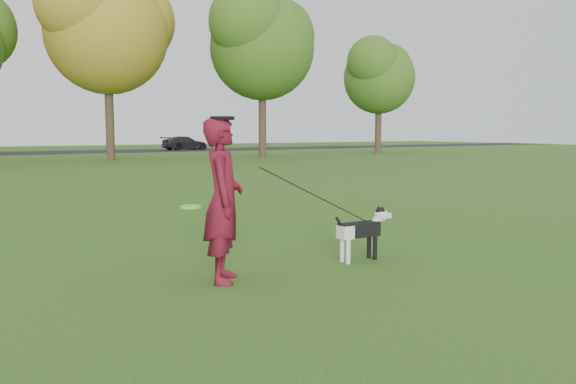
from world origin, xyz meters
TOP-DOWN VIEW (x-y plane):
  - ground at (0.00, 0.00)m, footprint 120.00×120.00m
  - road at (0.00, 40.00)m, footprint 120.00×7.00m
  - man at (-1.13, -0.38)m, footprint 0.71×0.81m
  - dog at (0.88, -0.37)m, footprint 0.93×0.19m
  - car_right at (13.47, 40.00)m, footprint 4.23×2.27m
  - man_held_items at (0.10, -0.40)m, footprint 2.67×0.30m

SIDE VIEW (x-z plane):
  - ground at x=0.00m, z-range 0.00..0.00m
  - road at x=0.00m, z-range 0.00..0.02m
  - dog at x=0.88m, z-range 0.08..0.79m
  - car_right at x=13.47m, z-range 0.02..1.18m
  - man_held_items at x=0.10m, z-range 0.21..1.61m
  - man at x=-1.13m, z-range 0.00..1.86m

